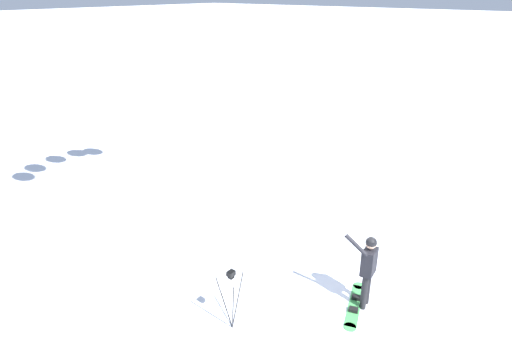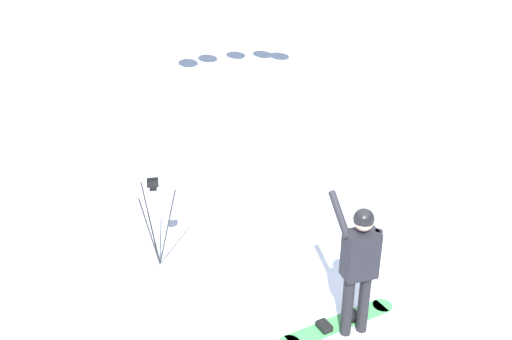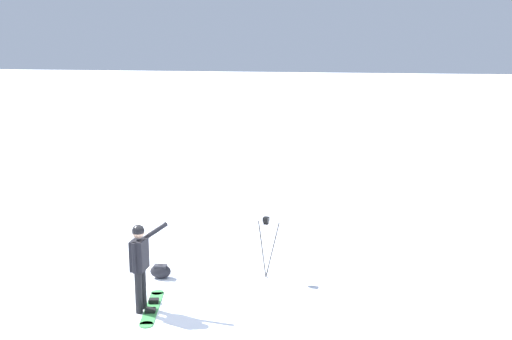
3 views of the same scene
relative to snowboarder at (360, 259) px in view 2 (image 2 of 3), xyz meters
The scene contains 4 objects.
ground_plane 1.24m from the snowboarder, 160.39° to the right, with size 300.00×300.00×0.00m, color white.
snowboarder is the anchor object (origin of this frame).
snowboard 1.09m from the snowboarder, 134.53° to the right, with size 0.77×1.65×0.10m.
camera_tripod 3.03m from the snowboarder, 127.11° to the right, with size 0.53×0.53×1.43m.
Camera 2 is at (5.77, -1.86, 4.90)m, focal length 39.17 mm.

